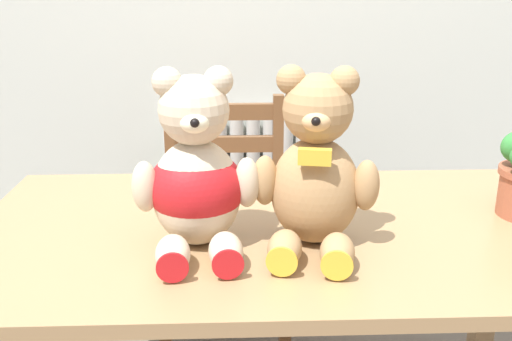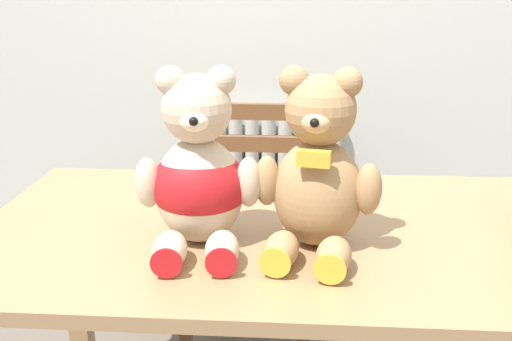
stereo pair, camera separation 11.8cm
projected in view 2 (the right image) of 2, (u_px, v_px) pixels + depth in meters
name	position (u px, v px, depth m)	size (l,w,h in m)	color
radiator	(267.00, 203.00, 2.56)	(0.64, 0.10, 0.74)	beige
dining_table	(288.00, 267.00, 1.33)	(1.43, 0.78, 0.75)	#9E7A51
wooden_chair_behind	(248.00, 217.00, 2.10)	(0.45, 0.45, 0.88)	brown
teddy_bear_left	(196.00, 176.00, 1.18)	(0.26, 0.28, 0.38)	beige
teddy_bear_right	(315.00, 173.00, 1.16)	(0.27, 0.28, 0.38)	tan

